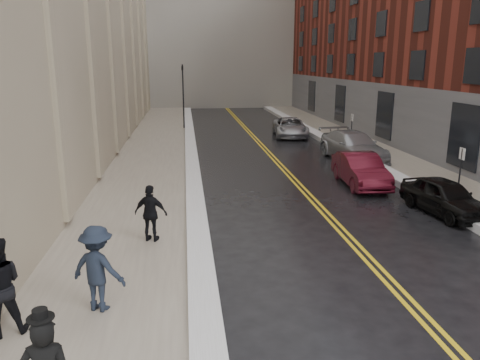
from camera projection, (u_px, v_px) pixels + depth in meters
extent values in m
plane|color=black|center=(314.00, 331.00, 9.60)|extent=(160.00, 160.00, 0.00)
cube|color=gray|center=(148.00, 166.00, 24.48)|extent=(4.00, 64.00, 0.15)
cube|color=gray|center=(394.00, 160.00, 26.01)|extent=(3.00, 64.00, 0.15)
cube|color=gold|center=(277.00, 164.00, 25.28)|extent=(0.12, 64.00, 0.01)
cube|color=gold|center=(282.00, 164.00, 25.30)|extent=(0.12, 64.00, 0.01)
cube|color=white|center=(192.00, 164.00, 24.73)|extent=(0.70, 60.80, 0.26)
cube|color=white|center=(362.00, 160.00, 25.78)|extent=(0.85, 60.80, 0.30)
cube|color=maroon|center=(480.00, 7.00, 31.52)|extent=(14.00, 50.00, 18.00)
cylinder|color=black|center=(183.00, 98.00, 37.56)|extent=(0.12, 0.12, 5.20)
imported|color=black|center=(183.00, 72.00, 37.07)|extent=(0.18, 0.15, 0.90)
cylinder|color=black|center=(459.00, 177.00, 17.93)|extent=(0.06, 0.06, 2.20)
cube|color=white|center=(462.00, 154.00, 17.71)|extent=(0.02, 0.35, 0.45)
cylinder|color=black|center=(351.00, 132.00, 29.48)|extent=(0.06, 0.06, 2.20)
cube|color=white|center=(352.00, 118.00, 29.26)|extent=(0.02, 0.35, 0.45)
imported|color=black|center=(444.00, 197.00, 16.88)|extent=(2.04, 3.99, 1.30)
imported|color=#4C0D1A|center=(360.00, 170.00, 20.82)|extent=(1.69, 4.41, 1.43)
imported|color=#999BA0|center=(353.00, 146.00, 26.17)|extent=(2.89, 5.74, 1.60)
imported|color=#A7A8AF|center=(290.00, 127.00, 34.55)|extent=(2.81, 5.21, 1.39)
imported|color=black|center=(98.00, 268.00, 9.96)|extent=(1.41, 1.14, 1.90)
imported|color=black|center=(151.00, 213.00, 13.87)|extent=(1.09, 0.71, 1.72)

